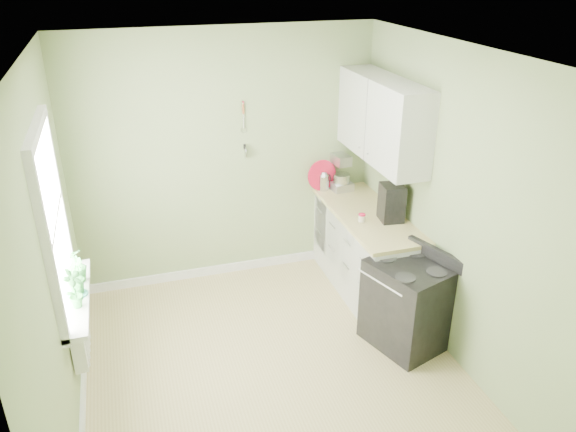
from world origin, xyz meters
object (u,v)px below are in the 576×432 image
object	(u,v)px
stand_mixer	(339,171)
kettle	(323,181)
stove	(407,304)
coffee_maker	(391,203)

from	to	relation	value
stand_mixer	kettle	world-z (taller)	stand_mixer
stove	coffee_maker	distance (m)	1.01
stand_mixer	coffee_maker	distance (m)	0.97
stand_mixer	kettle	distance (m)	0.21
stove	stand_mixer	size ratio (longest dim) A/B	2.12
stand_mixer	kettle	xyz separation A→B (m)	(-0.19, -0.02, -0.08)
coffee_maker	stove	bearing A→B (deg)	-101.73
stove	coffee_maker	size ratio (longest dim) A/B	2.52
stand_mixer	coffee_maker	world-z (taller)	stand_mixer
stove	kettle	world-z (taller)	kettle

